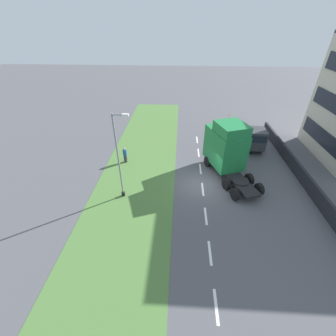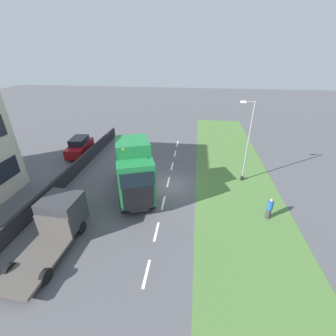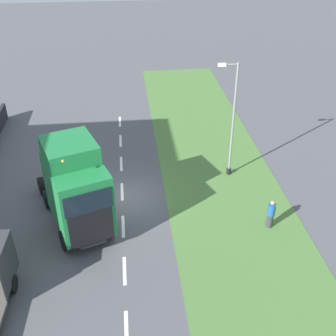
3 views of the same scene
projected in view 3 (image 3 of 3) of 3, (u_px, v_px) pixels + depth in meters
ground_plane at (122, 199)px, 24.33m from camera, size 120.00×120.00×0.00m
grass_verge at (224, 192)px, 24.88m from camera, size 7.00×44.00×0.01m
lane_markings at (122, 192)px, 24.92m from camera, size 0.16×21.00×0.00m
lorry_cab at (76, 189)px, 20.80m from camera, size 4.72×7.45×5.13m
lamp_post at (231, 125)px, 24.77m from camera, size 1.26×0.28×7.18m
pedestrian at (271, 214)px, 21.79m from camera, size 0.39×0.39×1.65m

